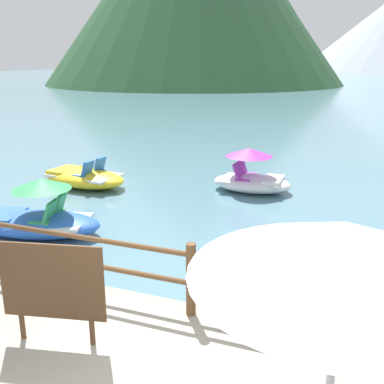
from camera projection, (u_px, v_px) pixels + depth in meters
ground_plane at (344, 99)px, 40.20m from camera, size 200.00×200.00×0.00m
dock_railing at (191, 272)px, 5.45m from camera, size 23.92×0.12×0.95m
sign_board at (52, 283)px, 4.87m from camera, size 1.16×0.30×1.19m
beach_umbrella at (343, 255)px, 2.42m from camera, size 1.70×1.70×2.24m
pedal_boat_1 at (39, 217)px, 9.10m from camera, size 2.76×1.79×1.20m
pedal_boat_2 at (252, 177)px, 12.16m from camera, size 2.11×1.34×1.18m
pedal_boat_3 at (84, 177)px, 12.62m from camera, size 2.65×1.57×0.85m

